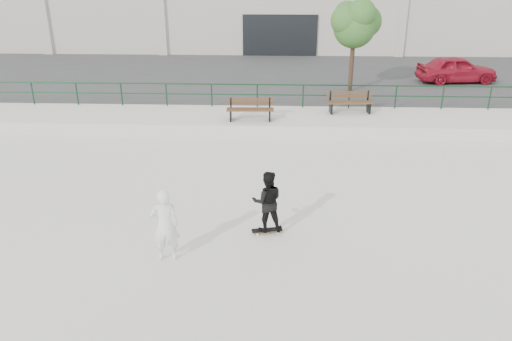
{
  "coord_description": "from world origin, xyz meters",
  "views": [
    {
      "loc": [
        -0.15,
        -10.53,
        6.38
      ],
      "look_at": [
        -0.68,
        2.0,
        1.14
      ],
      "focal_mm": 35.0,
      "sensor_mm": 36.0,
      "label": 1
    }
  ],
  "objects_px": {
    "bench_left": "(250,109)",
    "red_car": "(457,69)",
    "bench_right": "(350,102)",
    "tree": "(355,22)",
    "skateboard": "(267,230)",
    "seated_skater": "(165,225)",
    "standing_skater": "(267,201)"
  },
  "relations": [
    {
      "from": "standing_skater",
      "to": "seated_skater",
      "type": "relative_size",
      "value": 0.91
    },
    {
      "from": "tree",
      "to": "skateboard",
      "type": "xyz_separation_m",
      "value": [
        -3.83,
        -13.3,
        -3.72
      ]
    },
    {
      "from": "seated_skater",
      "to": "skateboard",
      "type": "bearing_deg",
      "value": -160.12
    },
    {
      "from": "skateboard",
      "to": "seated_skater",
      "type": "height_order",
      "value": "seated_skater"
    },
    {
      "from": "skateboard",
      "to": "standing_skater",
      "type": "height_order",
      "value": "standing_skater"
    },
    {
      "from": "skateboard",
      "to": "standing_skater",
      "type": "distance_m",
      "value": 0.82
    },
    {
      "from": "skateboard",
      "to": "standing_skater",
      "type": "relative_size",
      "value": 0.5
    },
    {
      "from": "bench_right",
      "to": "standing_skater",
      "type": "distance_m",
      "value": 10.02
    },
    {
      "from": "tree",
      "to": "seated_skater",
      "type": "xyz_separation_m",
      "value": [
        -6.12,
        -14.6,
        -2.91
      ]
    },
    {
      "from": "tree",
      "to": "red_car",
      "type": "height_order",
      "value": "tree"
    },
    {
      "from": "bench_left",
      "to": "red_car",
      "type": "bearing_deg",
      "value": 32.62
    },
    {
      "from": "bench_right",
      "to": "tree",
      "type": "bearing_deg",
      "value": 77.57
    },
    {
      "from": "red_car",
      "to": "seated_skater",
      "type": "xyz_separation_m",
      "value": [
        -11.93,
        -16.84,
        -0.31
      ]
    },
    {
      "from": "tree",
      "to": "standing_skater",
      "type": "height_order",
      "value": "tree"
    },
    {
      "from": "bench_right",
      "to": "red_car",
      "type": "xyz_separation_m",
      "value": [
        6.36,
        6.08,
        0.25
      ]
    },
    {
      "from": "red_car",
      "to": "skateboard",
      "type": "xyz_separation_m",
      "value": [
        -9.64,
        -15.55,
        -1.12
      ]
    },
    {
      "from": "bench_left",
      "to": "skateboard",
      "type": "xyz_separation_m",
      "value": [
        0.86,
        -8.24,
        -0.86
      ]
    },
    {
      "from": "red_car",
      "to": "skateboard",
      "type": "distance_m",
      "value": 18.33
    },
    {
      "from": "bench_left",
      "to": "bench_right",
      "type": "bearing_deg",
      "value": 14.4
    },
    {
      "from": "bench_left",
      "to": "red_car",
      "type": "xyz_separation_m",
      "value": [
        10.5,
        7.31,
        0.26
      ]
    },
    {
      "from": "standing_skater",
      "to": "seated_skater",
      "type": "bearing_deg",
      "value": 23.76
    },
    {
      "from": "bench_left",
      "to": "bench_right",
      "type": "distance_m",
      "value": 4.32
    },
    {
      "from": "red_car",
      "to": "standing_skater",
      "type": "height_order",
      "value": "red_car"
    },
    {
      "from": "bench_left",
      "to": "standing_skater",
      "type": "height_order",
      "value": "standing_skater"
    },
    {
      "from": "seated_skater",
      "to": "tree",
      "type": "bearing_deg",
      "value": -122.36
    },
    {
      "from": "bench_left",
      "to": "seated_skater",
      "type": "relative_size",
      "value": 1.08
    },
    {
      "from": "bench_left",
      "to": "skateboard",
      "type": "height_order",
      "value": "bench_left"
    },
    {
      "from": "skateboard",
      "to": "seated_skater",
      "type": "bearing_deg",
      "value": -161.89
    },
    {
      "from": "standing_skater",
      "to": "seated_skater",
      "type": "distance_m",
      "value": 2.63
    },
    {
      "from": "bench_left",
      "to": "skateboard",
      "type": "bearing_deg",
      "value": -86.24
    },
    {
      "from": "seated_skater",
      "to": "standing_skater",
      "type": "bearing_deg",
      "value": -160.12
    },
    {
      "from": "bench_left",
      "to": "standing_skater",
      "type": "distance_m",
      "value": 8.28
    }
  ]
}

